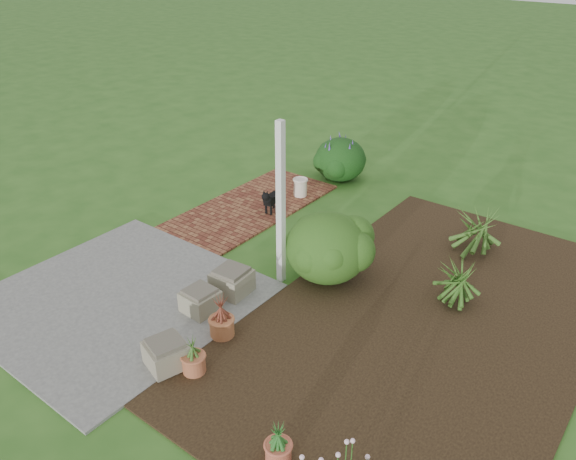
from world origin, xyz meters
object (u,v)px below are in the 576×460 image
Objects in this scene: black_dog at (271,199)px; evergreen_shrub at (328,246)px; stone_trough_near at (167,355)px; cream_ceramic_urn at (300,187)px.

evergreen_shrub is (2.03, -1.16, 0.24)m from black_dog.
stone_trough_near is 2.88m from evergreen_shrub.
evergreen_shrub is (0.42, 2.83, 0.37)m from stone_trough_near.
cream_ceramic_urn is at bearing 84.64° from black_dog.
evergreen_shrub reaches higher than cream_ceramic_urn.
black_dog is at bearing -89.41° from cream_ceramic_urn.
cream_ceramic_urn reaches higher than stone_trough_near.
stone_trough_near is at bearing -71.74° from cream_ceramic_urn.
evergreen_shrub is at bearing 81.58° from stone_trough_near.
stone_trough_near is 4.31m from black_dog.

